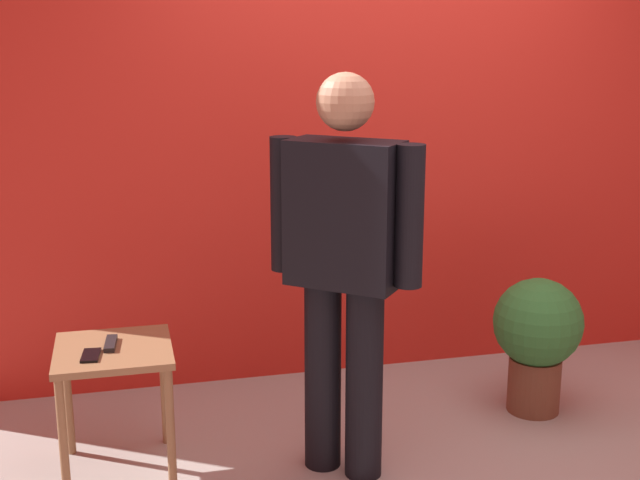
# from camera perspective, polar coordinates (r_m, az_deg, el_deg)

# --- Properties ---
(back_wall_red) EXTENTS (5.16, 0.12, 3.33)m
(back_wall_red) POSITION_cam_1_polar(r_m,az_deg,el_deg) (4.55, 4.27, 11.53)
(back_wall_red) COLOR red
(back_wall_red) RESTS_ON ground_plane
(standing_person) EXTENTS (0.59, 0.51, 1.71)m
(standing_person) POSITION_cam_1_polar(r_m,az_deg,el_deg) (3.43, 1.66, -1.23)
(standing_person) COLOR black
(standing_person) RESTS_ON ground_plane
(side_table) EXTENTS (0.48, 0.48, 0.57)m
(side_table) POSITION_cam_1_polar(r_m,az_deg,el_deg) (3.67, -13.85, -8.53)
(side_table) COLOR olive
(side_table) RESTS_ON ground_plane
(cell_phone) EXTENTS (0.08, 0.15, 0.01)m
(cell_phone) POSITION_cam_1_polar(r_m,az_deg,el_deg) (3.56, -15.37, -7.60)
(cell_phone) COLOR black
(cell_phone) RESTS_ON side_table
(tv_remote) EXTENTS (0.06, 0.17, 0.02)m
(tv_remote) POSITION_cam_1_polar(r_m,az_deg,el_deg) (3.66, -14.09, -6.86)
(tv_remote) COLOR black
(tv_remote) RESTS_ON side_table
(potted_plant) EXTENTS (0.44, 0.44, 0.69)m
(potted_plant) POSITION_cam_1_polar(r_m,az_deg,el_deg) (4.29, 14.60, -6.21)
(potted_plant) COLOR brown
(potted_plant) RESTS_ON ground_plane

